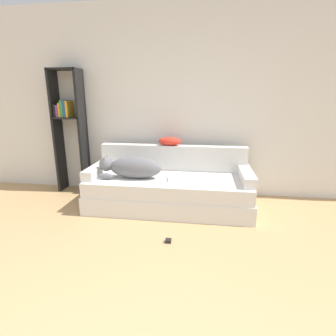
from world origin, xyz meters
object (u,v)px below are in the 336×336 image
at_px(bookshelf, 69,124).
at_px(power_adapter, 168,241).
at_px(couch, 169,192).
at_px(throw_pillow, 170,141).
at_px(dog, 131,167).
at_px(laptop, 180,179).

xyz_separation_m(bookshelf, power_adapter, (1.70, -1.35, -1.02)).
height_order(couch, bookshelf, bookshelf).
distance_m(couch, throw_pillow, 0.74).
bearing_deg(dog, laptop, 1.58).
relative_size(laptop, throw_pillow, 1.07).
height_order(couch, power_adapter, couch).
distance_m(laptop, throw_pillow, 0.64).
bearing_deg(bookshelf, throw_pillow, -2.80).
relative_size(throw_pillow, power_adapter, 5.49).
bearing_deg(couch, power_adapter, -82.51).
height_order(dog, bookshelf, bookshelf).
bearing_deg(couch, laptop, -27.59).
distance_m(couch, laptop, 0.28).
bearing_deg(power_adapter, couch, 97.49).
bearing_deg(dog, couch, 11.17).
bearing_deg(throw_pillow, power_adapter, -82.85).
bearing_deg(bookshelf, laptop, -17.35).
bearing_deg(power_adapter, laptop, 87.90).
distance_m(laptop, power_adapter, 0.91).
distance_m(couch, bookshelf, 1.85).
bearing_deg(laptop, bookshelf, 150.72).
height_order(bookshelf, power_adapter, bookshelf).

